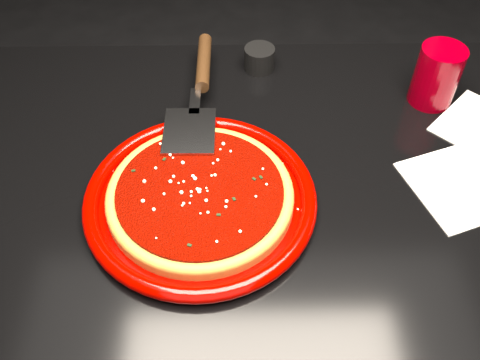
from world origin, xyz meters
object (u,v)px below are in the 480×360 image
(plate, at_px, (200,199))
(cup, at_px, (437,76))
(pizza_server, at_px, (198,91))
(table, at_px, (276,311))
(ramekin, at_px, (259,58))

(plate, distance_m, cup, 0.47)
(plate, distance_m, pizza_server, 0.21)
(plate, bearing_deg, cup, 30.22)
(table, height_order, ramekin, ramekin)
(plate, bearing_deg, pizza_server, 92.34)
(plate, bearing_deg, ramekin, 73.12)
(pizza_server, relative_size, ramekin, 6.16)
(pizza_server, xyz_separation_m, cup, (0.42, 0.02, 0.01))
(pizza_server, bearing_deg, table, -53.61)
(plate, height_order, ramekin, ramekin)
(table, relative_size, ramekin, 20.73)
(pizza_server, bearing_deg, cup, 4.09)
(pizza_server, height_order, cup, cup)
(ramekin, bearing_deg, table, -84.18)
(table, xyz_separation_m, ramekin, (-0.03, 0.32, 0.40))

